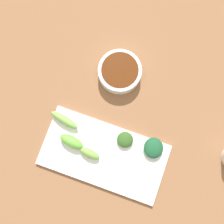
{
  "coord_description": "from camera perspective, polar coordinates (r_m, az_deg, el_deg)",
  "views": [
    {
      "loc": [
        0.1,
        0.05,
        0.89
      ],
      "look_at": [
        -0.02,
        0.0,
        0.05
      ],
      "focal_mm": 46.65,
      "sensor_mm": 36.0,
      "label": 1
    }
  ],
  "objects": [
    {
      "name": "tabletop",
      "position": [
        0.89,
        -0.61,
        -1.25
      ],
      "size": [
        2.1,
        2.1,
        0.02
      ],
      "primitive_type": "cube",
      "color": "brown",
      "rests_on": "ground"
    },
    {
      "name": "broccoli_stalk_1",
      "position": [
        0.85,
        -7.93,
        -5.77
      ],
      "size": [
        0.04,
        0.08,
        0.03
      ],
      "primitive_type": "ellipsoid",
      "rotation": [
        0.0,
        0.0,
        -0.13
      ],
      "color": "#65B23F",
      "rests_on": "serving_plate"
    },
    {
      "name": "sauce_bowl",
      "position": [
        0.88,
        1.53,
        7.9
      ],
      "size": [
        0.13,
        0.13,
        0.04
      ],
      "color": "white",
      "rests_on": "tabletop"
    },
    {
      "name": "broccoli_leafy_4",
      "position": [
        0.85,
        8.13,
        -7.0
      ],
      "size": [
        0.07,
        0.07,
        0.03
      ],
      "primitive_type": "ellipsoid",
      "rotation": [
        0.0,
        0.0,
        0.24
      ],
      "color": "#1B5430",
      "rests_on": "serving_plate"
    },
    {
      "name": "broccoli_leafy_0",
      "position": [
        0.85,
        2.57,
        -5.45
      ],
      "size": [
        0.06,
        0.06,
        0.02
      ],
      "primitive_type": "ellipsoid",
      "rotation": [
        0.0,
        0.0,
        0.32
      ],
      "color": "#2F5921",
      "rests_on": "serving_plate"
    },
    {
      "name": "broccoli_stalk_3",
      "position": [
        0.85,
        -4.4,
        -8.12
      ],
      "size": [
        0.03,
        0.06,
        0.03
      ],
      "primitive_type": "ellipsoid",
      "rotation": [
        0.0,
        0.0,
        -0.11
      ],
      "color": "#72A747",
      "rests_on": "serving_plate"
    },
    {
      "name": "broccoli_stalk_2",
      "position": [
        0.86,
        -9.31,
        -1.56
      ],
      "size": [
        0.04,
        0.09,
        0.03
      ],
      "primitive_type": "ellipsoid",
      "rotation": [
        0.0,
        0.0,
        -0.21
      ],
      "color": "#79AF4E",
      "rests_on": "serving_plate"
    },
    {
      "name": "serving_plate",
      "position": [
        0.86,
        -1.56,
        -8.35
      ],
      "size": [
        0.18,
        0.36,
        0.01
      ],
      "primitive_type": "cube",
      "color": "white",
      "rests_on": "tabletop"
    }
  ]
}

